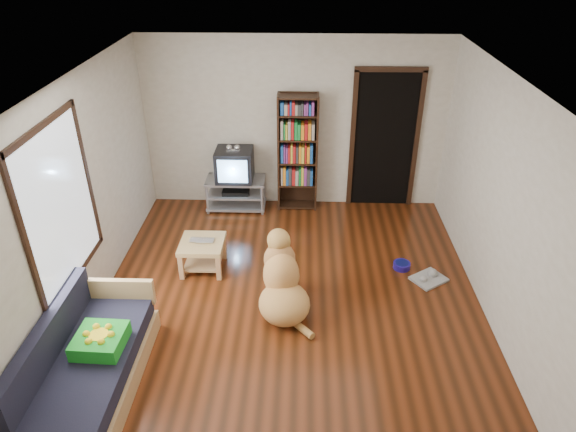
{
  "coord_description": "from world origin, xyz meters",
  "views": [
    {
      "loc": [
        0.13,
        -4.82,
        3.9
      ],
      "look_at": [
        -0.04,
        0.43,
        0.9
      ],
      "focal_mm": 32.0,
      "sensor_mm": 36.0,
      "label": 1
    }
  ],
  "objects_px": {
    "green_cushion": "(100,341)",
    "tv_stand": "(236,192)",
    "crt_tv": "(235,164)",
    "dog_bowl": "(402,265)",
    "laptop": "(201,242)",
    "coffee_table": "(202,250)",
    "dog": "(282,283)",
    "bookshelf": "(298,147)",
    "grey_rag": "(429,279)",
    "sofa": "(88,367)"
  },
  "relations": [
    {
      "from": "dog_bowl",
      "to": "bookshelf",
      "type": "height_order",
      "value": "bookshelf"
    },
    {
      "from": "sofa",
      "to": "dog",
      "type": "height_order",
      "value": "dog"
    },
    {
      "from": "bookshelf",
      "to": "dog",
      "type": "relative_size",
      "value": 1.68
    },
    {
      "from": "green_cushion",
      "to": "laptop",
      "type": "relative_size",
      "value": 1.45
    },
    {
      "from": "dog_bowl",
      "to": "green_cushion",
      "type": "bearing_deg",
      "value": -148.35
    },
    {
      "from": "sofa",
      "to": "coffee_table",
      "type": "height_order",
      "value": "sofa"
    },
    {
      "from": "tv_stand",
      "to": "bookshelf",
      "type": "distance_m",
      "value": 1.2
    },
    {
      "from": "grey_rag",
      "to": "crt_tv",
      "type": "distance_m",
      "value": 3.29
    },
    {
      "from": "green_cushion",
      "to": "dog",
      "type": "bearing_deg",
      "value": 36.46
    },
    {
      "from": "bookshelf",
      "to": "grey_rag",
      "type": "bearing_deg",
      "value": -48.48
    },
    {
      "from": "dog",
      "to": "tv_stand",
      "type": "bearing_deg",
      "value": 108.88
    },
    {
      "from": "laptop",
      "to": "crt_tv",
      "type": "distance_m",
      "value": 1.74
    },
    {
      "from": "grey_rag",
      "to": "dog",
      "type": "height_order",
      "value": "dog"
    },
    {
      "from": "crt_tv",
      "to": "dog_bowl",
      "type": "bearing_deg",
      "value": -34.12
    },
    {
      "from": "laptop",
      "to": "green_cushion",
      "type": "bearing_deg",
      "value": -105.8
    },
    {
      "from": "tv_stand",
      "to": "sofa",
      "type": "distance_m",
      "value": 3.76
    },
    {
      "from": "tv_stand",
      "to": "bookshelf",
      "type": "bearing_deg",
      "value": 5.63
    },
    {
      "from": "dog",
      "to": "laptop",
      "type": "bearing_deg",
      "value": 145.57
    },
    {
      "from": "dog_bowl",
      "to": "grey_rag",
      "type": "xyz_separation_m",
      "value": [
        0.3,
        -0.25,
        -0.03
      ]
    },
    {
      "from": "crt_tv",
      "to": "coffee_table",
      "type": "height_order",
      "value": "crt_tv"
    },
    {
      "from": "crt_tv",
      "to": "sofa",
      "type": "relative_size",
      "value": 0.32
    },
    {
      "from": "green_cushion",
      "to": "tv_stand",
      "type": "distance_m",
      "value": 3.63
    },
    {
      "from": "laptop",
      "to": "sofa",
      "type": "relative_size",
      "value": 0.17
    },
    {
      "from": "laptop",
      "to": "sofa",
      "type": "distance_m",
      "value": 2.1
    },
    {
      "from": "laptop",
      "to": "dog",
      "type": "bearing_deg",
      "value": -31.9
    },
    {
      "from": "laptop",
      "to": "bookshelf",
      "type": "xyz_separation_m",
      "value": [
        1.18,
        1.76,
        0.59
      ]
    },
    {
      "from": "grey_rag",
      "to": "dog_bowl",
      "type": "bearing_deg",
      "value": 140.19
    },
    {
      "from": "laptop",
      "to": "coffee_table",
      "type": "bearing_deg",
      "value": 92.53
    },
    {
      "from": "green_cushion",
      "to": "laptop",
      "type": "height_order",
      "value": "green_cushion"
    },
    {
      "from": "green_cushion",
      "to": "crt_tv",
      "type": "relative_size",
      "value": 0.77
    },
    {
      "from": "green_cushion",
      "to": "bookshelf",
      "type": "height_order",
      "value": "bookshelf"
    },
    {
      "from": "coffee_table",
      "to": "dog",
      "type": "xyz_separation_m",
      "value": [
        1.05,
        -0.75,
        0.06
      ]
    },
    {
      "from": "laptop",
      "to": "dog_bowl",
      "type": "distance_m",
      "value": 2.6
    },
    {
      "from": "laptop",
      "to": "dog_bowl",
      "type": "relative_size",
      "value": 1.4
    },
    {
      "from": "grey_rag",
      "to": "bookshelf",
      "type": "relative_size",
      "value": 0.22
    },
    {
      "from": "grey_rag",
      "to": "coffee_table",
      "type": "relative_size",
      "value": 0.73
    },
    {
      "from": "coffee_table",
      "to": "green_cushion",
      "type": "bearing_deg",
      "value": -108.05
    },
    {
      "from": "grey_rag",
      "to": "dog",
      "type": "relative_size",
      "value": 0.37
    },
    {
      "from": "crt_tv",
      "to": "coffee_table",
      "type": "bearing_deg",
      "value": -98.05
    },
    {
      "from": "green_cushion",
      "to": "crt_tv",
      "type": "height_order",
      "value": "crt_tv"
    },
    {
      "from": "grey_rag",
      "to": "coffee_table",
      "type": "height_order",
      "value": "coffee_table"
    },
    {
      "from": "dog",
      "to": "coffee_table",
      "type": "bearing_deg",
      "value": 144.47
    },
    {
      "from": "laptop",
      "to": "tv_stand",
      "type": "relative_size",
      "value": 0.34
    },
    {
      "from": "crt_tv",
      "to": "grey_rag",
      "type": "bearing_deg",
      "value": -34.81
    },
    {
      "from": "laptop",
      "to": "grey_rag",
      "type": "height_order",
      "value": "laptop"
    },
    {
      "from": "dog_bowl",
      "to": "coffee_table",
      "type": "height_order",
      "value": "coffee_table"
    },
    {
      "from": "green_cushion",
      "to": "dog_bowl",
      "type": "distance_m",
      "value": 3.77
    },
    {
      "from": "crt_tv",
      "to": "bookshelf",
      "type": "height_order",
      "value": "bookshelf"
    },
    {
      "from": "laptop",
      "to": "coffee_table",
      "type": "relative_size",
      "value": 0.56
    },
    {
      "from": "tv_stand",
      "to": "dog",
      "type": "distance_m",
      "value": 2.53
    }
  ]
}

